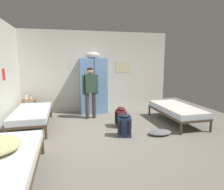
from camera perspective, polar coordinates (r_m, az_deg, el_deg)
The scene contains 13 objects.
ground_plane at distance 4.85m, azimuth 0.73°, elevation -11.64°, with size 8.29×8.29×0.00m, color slate.
room_backdrop at distance 5.71m, azimuth -15.24°, elevation 5.61°, with size 5.21×5.24×2.78m.
locker_bank at distance 6.80m, azimuth -5.41°, elevation 2.98°, with size 0.90×0.55×2.07m.
shelf_unit at distance 6.86m, azimuth -22.71°, elevation -2.97°, with size 0.38×0.30×0.57m.
bed_left_front at distance 3.31m, azimuth -28.73°, elevation -16.36°, with size 0.90×1.90×0.49m.
bed_left_rear at distance 5.71m, azimuth -22.04°, elevation -5.05°, with size 0.90×1.90×0.49m.
bed_right at distance 6.03m, azimuth 18.02°, elevation -4.04°, with size 0.90×1.90×0.49m.
person_traveler at distance 6.08m, azimuth -6.24°, elevation 1.95°, with size 0.49×0.25×1.57m.
water_bottle at distance 6.84m, azimuth -23.52°, elevation -0.39°, with size 0.07×0.07×0.20m.
lotion_bottle at distance 6.76m, azimuth -22.34°, elevation -0.68°, with size 0.06×0.06×0.14m.
backpack_navy at distance 4.76m, azimuth 3.60°, elevation -8.75°, with size 0.37×0.39×0.55m.
backpack_maroon at distance 5.40m, azimuth 2.73°, elevation -6.48°, with size 0.34×0.33×0.55m.
clothes_pile_grey at distance 5.03m, azimuth 13.65°, elevation -10.43°, with size 0.58×0.36×0.11m.
Camera 1 is at (-1.11, -4.38, 1.78)m, focal length 31.78 mm.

